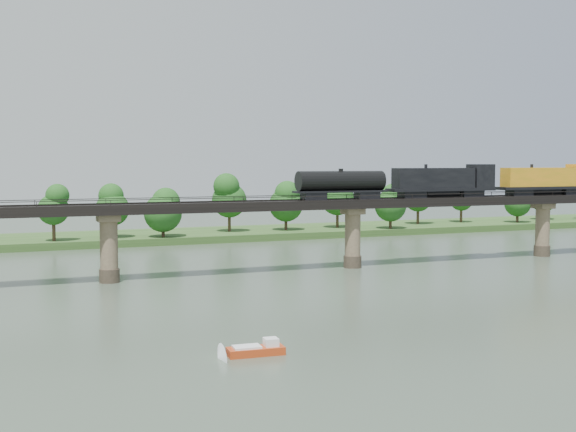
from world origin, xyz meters
name	(u,v)px	position (x,y,z in m)	size (l,w,h in m)	color
ground	(459,299)	(0.00, 0.00, 0.00)	(400.00, 400.00, 0.00)	#344334
far_bank	(247,233)	(0.00, 85.00, 0.80)	(300.00, 24.00, 1.60)	#2A4A1D
bridge	(353,235)	(0.00, 30.00, 5.46)	(236.00, 30.00, 11.50)	#473A2D
bridge_superstructure	(353,197)	(0.00, 30.00, 11.79)	(220.00, 4.90, 0.75)	black
far_treeline	(219,201)	(-8.21, 80.52, 8.83)	(289.06, 17.54, 13.60)	#382619
freight_train	(513,181)	(32.93, 30.00, 14.27)	(84.21, 3.28, 5.80)	black
motorboat	(257,349)	(-33.41, -15.99, 0.50)	(5.34, 2.23, 1.46)	#B13814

